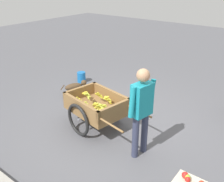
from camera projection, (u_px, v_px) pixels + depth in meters
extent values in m
plane|color=#56565B|center=(122.00, 123.00, 5.22)|extent=(24.00, 24.00, 0.00)
cube|color=olive|center=(96.00, 109.00, 4.95)|extent=(1.23, 0.99, 0.10)
cube|color=olive|center=(81.00, 92.00, 5.24)|extent=(0.20, 0.80, 0.24)
cube|color=olive|center=(114.00, 111.00, 4.53)|extent=(0.20, 0.80, 0.24)
cube|color=olive|center=(81.00, 107.00, 4.66)|extent=(1.09, 0.26, 0.24)
cube|color=olive|center=(111.00, 95.00, 5.11)|extent=(1.09, 0.26, 0.24)
torus|color=black|center=(78.00, 120.00, 4.72)|extent=(0.64, 0.17, 0.64)
torus|color=black|center=(113.00, 105.00, 5.26)|extent=(0.64, 0.17, 0.64)
cylinder|color=gray|center=(97.00, 112.00, 4.99)|extent=(0.20, 0.87, 0.04)
cylinder|color=olive|center=(112.00, 125.00, 4.13)|extent=(0.55, 0.13, 0.04)
cylinder|color=olive|center=(140.00, 112.00, 4.54)|extent=(0.55, 0.13, 0.04)
cylinder|color=gray|center=(83.00, 110.00, 5.37)|extent=(0.04, 0.04, 0.35)
ellipsoid|color=gold|center=(102.00, 107.00, 4.61)|extent=(0.18, 0.07, 0.15)
ellipsoid|color=gold|center=(101.00, 106.00, 4.62)|extent=(0.18, 0.12, 0.05)
ellipsoid|color=gold|center=(100.00, 105.00, 4.63)|extent=(0.17, 0.07, 0.14)
ellipsoid|color=gold|center=(97.00, 111.00, 4.62)|extent=(0.17, 0.12, 0.16)
ellipsoid|color=gold|center=(96.00, 110.00, 4.63)|extent=(0.18, 0.04, 0.07)
ellipsoid|color=gold|center=(95.00, 109.00, 4.63)|extent=(0.19, 0.07, 0.09)
ellipsoid|color=gold|center=(94.00, 109.00, 4.64)|extent=(0.17, 0.06, 0.15)
ellipsoid|color=gold|center=(75.00, 102.00, 4.99)|extent=(0.17, 0.05, 0.15)
ellipsoid|color=gold|center=(74.00, 102.00, 4.99)|extent=(0.19, 0.05, 0.09)
ellipsoid|color=gold|center=(74.00, 101.00, 4.99)|extent=(0.19, 0.08, 0.05)
ellipsoid|color=gold|center=(73.00, 100.00, 4.99)|extent=(0.19, 0.06, 0.09)
ellipsoid|color=gold|center=(73.00, 100.00, 4.99)|extent=(0.18, 0.10, 0.13)
ellipsoid|color=gold|center=(97.00, 106.00, 4.84)|extent=(0.17, 0.06, 0.15)
ellipsoid|color=gold|center=(96.00, 105.00, 4.85)|extent=(0.19, 0.09, 0.05)
ellipsoid|color=gold|center=(95.00, 104.00, 4.86)|extent=(0.19, 0.06, 0.13)
ellipsoid|color=gold|center=(87.00, 106.00, 4.64)|extent=(0.17, 0.11, 0.15)
ellipsoid|color=gold|center=(86.00, 105.00, 4.64)|extent=(0.19, 0.05, 0.10)
ellipsoid|color=gold|center=(85.00, 105.00, 4.64)|extent=(0.19, 0.08, 0.04)
ellipsoid|color=gold|center=(85.00, 104.00, 4.64)|extent=(0.19, 0.08, 0.10)
ellipsoid|color=gold|center=(84.00, 103.00, 4.64)|extent=(0.18, 0.07, 0.16)
ellipsoid|color=gold|center=(104.00, 112.00, 4.55)|extent=(0.18, 0.06, 0.13)
ellipsoid|color=gold|center=(104.00, 111.00, 4.54)|extent=(0.19, 0.07, 0.09)
ellipsoid|color=gold|center=(103.00, 111.00, 4.54)|extent=(0.18, 0.06, 0.05)
ellipsoid|color=gold|center=(102.00, 110.00, 4.54)|extent=(0.19, 0.08, 0.09)
ellipsoid|color=gold|center=(102.00, 109.00, 4.54)|extent=(0.18, 0.05, 0.14)
ellipsoid|color=gold|center=(79.00, 101.00, 4.82)|extent=(0.18, 0.06, 0.13)
ellipsoid|color=gold|center=(79.00, 100.00, 4.82)|extent=(0.19, 0.12, 0.11)
ellipsoid|color=gold|center=(78.00, 100.00, 4.82)|extent=(0.19, 0.09, 0.05)
ellipsoid|color=gold|center=(77.00, 99.00, 4.82)|extent=(0.19, 0.05, 0.09)
ellipsoid|color=gold|center=(77.00, 98.00, 4.82)|extent=(0.17, 0.10, 0.16)
ellipsoid|color=gold|center=(109.00, 101.00, 4.88)|extent=(0.18, 0.06, 0.15)
ellipsoid|color=gold|center=(108.00, 100.00, 4.89)|extent=(0.19, 0.06, 0.09)
ellipsoid|color=gold|center=(107.00, 99.00, 4.88)|extent=(0.19, 0.08, 0.05)
ellipsoid|color=gold|center=(107.00, 99.00, 4.88)|extent=(0.19, 0.12, 0.10)
ellipsoid|color=gold|center=(106.00, 98.00, 4.88)|extent=(0.17, 0.11, 0.14)
ellipsoid|color=gold|center=(87.00, 95.00, 5.15)|extent=(0.17, 0.07, 0.16)
ellipsoid|color=gold|center=(86.00, 94.00, 5.16)|extent=(0.19, 0.06, 0.09)
ellipsoid|color=gold|center=(85.00, 94.00, 5.16)|extent=(0.19, 0.08, 0.08)
ellipsoid|color=gold|center=(85.00, 93.00, 5.16)|extent=(0.17, 0.05, 0.14)
ellipsoid|color=gold|center=(99.00, 96.00, 5.02)|extent=(0.18, 0.06, 0.13)
ellipsoid|color=gold|center=(99.00, 95.00, 5.01)|extent=(0.19, 0.08, 0.10)
ellipsoid|color=gold|center=(98.00, 95.00, 5.01)|extent=(0.18, 0.05, 0.05)
ellipsoid|color=gold|center=(98.00, 94.00, 5.01)|extent=(0.19, 0.10, 0.11)
ellipsoid|color=gold|center=(97.00, 94.00, 5.01)|extent=(0.17, 0.12, 0.14)
ellipsoid|color=gold|center=(98.00, 106.00, 4.86)|extent=(0.18, 0.08, 0.14)
ellipsoid|color=gold|center=(97.00, 105.00, 4.87)|extent=(0.18, 0.07, 0.05)
ellipsoid|color=gold|center=(95.00, 104.00, 4.88)|extent=(0.17, 0.06, 0.15)
ellipsoid|color=gold|center=(106.00, 108.00, 4.79)|extent=(0.19, 0.08, 0.13)
ellipsoid|color=gold|center=(105.00, 107.00, 4.78)|extent=(0.19, 0.06, 0.10)
ellipsoid|color=gold|center=(105.00, 107.00, 4.78)|extent=(0.18, 0.06, 0.05)
ellipsoid|color=gold|center=(104.00, 106.00, 4.79)|extent=(0.19, 0.08, 0.10)
ellipsoid|color=gold|center=(104.00, 106.00, 4.78)|extent=(0.19, 0.09, 0.13)
ellipsoid|color=gold|center=(88.00, 96.00, 4.97)|extent=(0.17, 0.13, 0.14)
ellipsoid|color=gold|center=(87.00, 95.00, 4.97)|extent=(0.19, 0.06, 0.08)
ellipsoid|color=gold|center=(87.00, 95.00, 4.97)|extent=(0.19, 0.06, 0.08)
ellipsoid|color=gold|center=(86.00, 94.00, 4.97)|extent=(0.17, 0.14, 0.12)
ellipsoid|color=gold|center=(108.00, 99.00, 4.92)|extent=(0.18, 0.08, 0.14)
ellipsoid|color=gold|center=(107.00, 98.00, 4.93)|extent=(0.19, 0.08, 0.05)
ellipsoid|color=gold|center=(106.00, 97.00, 4.93)|extent=(0.18, 0.06, 0.14)
cylinder|color=#333851|center=(135.00, 137.00, 4.12)|extent=(0.11, 0.11, 0.76)
cylinder|color=#333851|center=(144.00, 132.00, 4.25)|extent=(0.11, 0.11, 0.76)
cube|color=teal|center=(142.00, 100.00, 3.92)|extent=(0.26, 0.37, 0.54)
sphere|color=tan|center=(143.00, 75.00, 3.75)|extent=(0.21, 0.21, 0.21)
cylinder|color=teal|center=(132.00, 102.00, 3.77)|extent=(0.08, 0.13, 0.49)
cylinder|color=teal|center=(151.00, 94.00, 4.04)|extent=(0.08, 0.17, 0.49)
ellipsoid|color=#4C3823|center=(74.00, 87.00, 6.25)|extent=(0.35, 0.47, 0.18)
sphere|color=#4C3823|center=(84.00, 83.00, 6.33)|extent=(0.14, 0.14, 0.14)
cylinder|color=#4C3823|center=(63.00, 87.00, 6.12)|extent=(0.07, 0.11, 0.12)
cylinder|color=#4C3823|center=(78.00, 92.00, 6.42)|extent=(0.04, 0.04, 0.18)
cylinder|color=#4C3823|center=(80.00, 93.00, 6.33)|extent=(0.04, 0.04, 0.18)
cylinder|color=#4C3823|center=(68.00, 94.00, 6.31)|extent=(0.04, 0.04, 0.18)
cylinder|color=#4C3823|center=(70.00, 95.00, 6.22)|extent=(0.04, 0.04, 0.18)
cylinder|color=#1966B2|center=(81.00, 77.00, 7.19)|extent=(0.23, 0.23, 0.29)
sphere|color=red|center=(185.00, 175.00, 3.49)|extent=(0.09, 0.09, 0.09)
sphere|color=red|center=(188.00, 179.00, 3.43)|extent=(0.08, 0.08, 0.08)
sphere|color=#99BF33|center=(187.00, 177.00, 3.46)|extent=(0.08, 0.08, 0.08)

